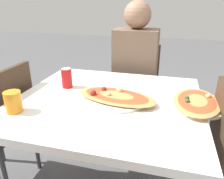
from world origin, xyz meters
TOP-DOWN VIEW (x-y plane):
  - dining_table at (0.00, 0.00)m, footprint 1.04×0.97m
  - chair_far_seated at (0.04, 0.81)m, footprint 0.40×0.40m
  - chair_side_left at (-0.71, -0.06)m, footprint 0.40×0.40m
  - person_seated at (0.04, 0.70)m, footprint 0.36×0.28m
  - pizza_main at (0.05, -0.01)m, footprint 0.50×0.33m
  - soda_can at (-0.30, 0.10)m, footprint 0.07×0.07m
  - drink_glass at (-0.41, -0.27)m, footprint 0.08×0.08m
  - pizza_second at (0.48, 0.04)m, footprint 0.31×0.39m

SIDE VIEW (x-z plane):
  - chair_far_seated at x=0.04m, z-range 0.07..0.95m
  - chair_side_left at x=-0.71m, z-range 0.07..0.95m
  - dining_table at x=0.00m, z-range 0.29..1.03m
  - person_seated at x=0.04m, z-range 0.12..1.37m
  - pizza_second at x=0.48m, z-range 0.73..0.78m
  - pizza_main at x=0.05m, z-range 0.72..0.78m
  - drink_glass at x=-0.41m, z-range 0.73..0.84m
  - soda_can at x=-0.30m, z-range 0.73..0.86m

